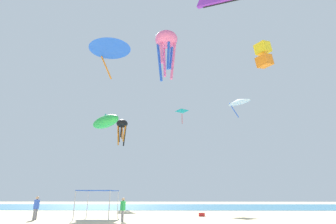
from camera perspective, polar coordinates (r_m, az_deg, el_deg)
The scene contains 12 objects.
ocean_strip at distance 45.30m, azimuth -0.21°, elevation -20.46°, with size 110.00×21.86×0.03m, color teal.
canopy_tent at distance 24.00m, azimuth -15.31°, elevation -16.86°, with size 2.89×3.33×2.31m.
person_near_tent at distance 24.76m, azimuth -27.47°, elevation -18.19°, with size 0.43×0.49×1.82m.
person_leftmost at distance 21.26m, azimuth -10.10°, elevation -20.33°, with size 0.41×0.44×1.72m.
cooler_box at distance 25.93m, azimuth 7.57°, elevation -21.82°, with size 0.57×0.37×0.35m.
kite_delta_blue at distance 32.52m, azimuth -12.90°, elevation 14.27°, with size 6.67×6.65×3.96m.
kite_octopus_black at distance 48.49m, azimuth -10.29°, elevation -2.86°, with size 2.17×2.17×4.95m.
kite_diamond_teal at distance 42.63m, azimuth 3.15°, elevation 0.08°, with size 2.33×2.33×2.30m.
kite_box_yellow at distance 32.07m, azimuth 20.65°, elevation 11.96°, with size 2.11×2.05×3.19m.
kite_inflatable_green at distance 34.99m, azimuth -13.90°, elevation -2.10°, with size 5.42×5.22×2.20m.
kite_delta_white at distance 49.35m, azimuth 15.65°, elevation 2.43°, with size 5.44×5.41×3.48m.
kite_octopus_pink at distance 31.65m, azimuth -0.37°, elevation 15.47°, with size 3.80×3.80×6.35m.
Camera 1 is at (1.12, -18.47, 1.98)m, focal length 27.14 mm.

